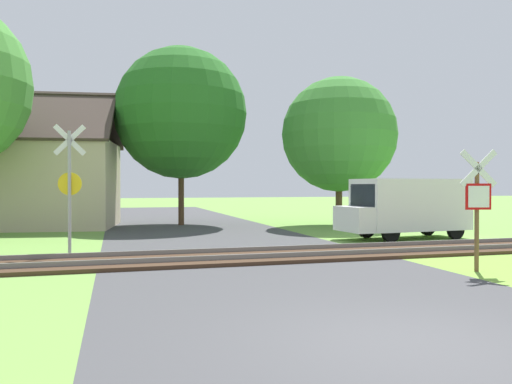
{
  "coord_description": "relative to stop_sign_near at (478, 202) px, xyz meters",
  "views": [
    {
      "loc": [
        -3.52,
        -5.33,
        1.97
      ],
      "look_at": [
        0.5,
        8.79,
        1.8
      ],
      "focal_mm": 35.0,
      "sensor_mm": 36.0,
      "label": 1
    }
  ],
  "objects": [
    {
      "name": "road_asphalt",
      "position": [
        -4.5,
        -2.27,
        -1.61
      ],
      "size": [
        7.84,
        80.0,
        0.01
      ],
      "primitive_type": "cube",
      "color": "#424244",
      "rests_on": "ground"
    },
    {
      "name": "tree_center",
      "position": [
        -4.75,
        15.79,
        4.06
      ],
      "size": [
        6.65,
        6.65,
        9.0
      ],
      "color": "#513823",
      "rests_on": "ground"
    },
    {
      "name": "stop_sign_near",
      "position": [
        0.0,
        0.0,
        0.0
      ],
      "size": [
        0.86,
        0.22,
        2.82
      ],
      "rotation": [
        0.0,
        0.0,
        2.92
      ],
      "color": "brown",
      "rests_on": "ground"
    },
    {
      "name": "mail_truck",
      "position": [
        2.52,
        6.81,
        -0.37
      ],
      "size": [
        5.03,
        2.22,
        2.24
      ],
      "rotation": [
        0.0,
        0.0,
        1.65
      ],
      "color": "white",
      "rests_on": "ground"
    },
    {
      "name": "tree_right",
      "position": [
        2.75,
        13.15,
        2.93
      ],
      "size": [
        5.7,
        5.7,
        7.39
      ],
      "color": "#513823",
      "rests_on": "ground"
    },
    {
      "name": "house",
      "position": [
        -11.26,
        16.14,
        0.62
      ],
      "size": [
        7.49,
        6.52,
        6.51
      ],
      "rotation": [
        0.0,
        0.0,
        -0.13
      ],
      "color": "#C6B293",
      "rests_on": "ground"
    },
    {
      "name": "crossing_sign_far",
      "position": [
        -9.22,
        5.15,
        0.49
      ],
      "size": [
        0.88,
        0.16,
        3.7
      ],
      "rotation": [
        0.0,
        0.0,
        -0.09
      ],
      "color": "#9E9EA5",
      "rests_on": "ground"
    },
    {
      "name": "ground_plane",
      "position": [
        -4.5,
        -4.27,
        -1.61
      ],
      "size": [
        160.0,
        160.0,
        0.0
      ],
      "primitive_type": "plane",
      "color": "#6B9942"
    },
    {
      "name": "rail_track",
      "position": [
        -4.5,
        3.52,
        -1.55
      ],
      "size": [
        60.0,
        2.6,
        0.22
      ],
      "color": "#422D1E",
      "rests_on": "ground"
    }
  ]
}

